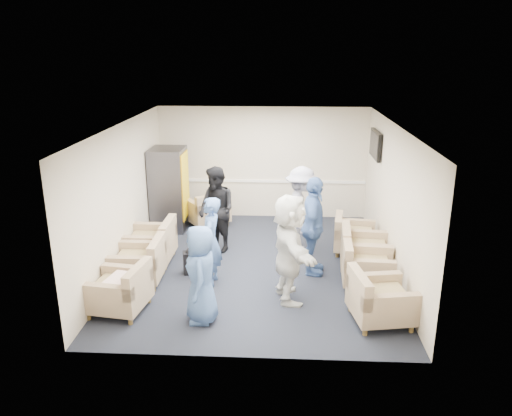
# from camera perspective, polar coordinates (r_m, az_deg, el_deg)

# --- Properties ---
(floor) EXTENTS (6.00, 6.00, 0.00)m
(floor) POSITION_cam_1_polar(r_m,az_deg,el_deg) (9.69, 0.06, -6.59)
(floor) COLOR black
(floor) RESTS_ON ground
(ceiling) EXTENTS (6.00, 6.00, 0.00)m
(ceiling) POSITION_cam_1_polar(r_m,az_deg,el_deg) (8.92, 0.06, 9.40)
(ceiling) COLOR silver
(ceiling) RESTS_ON back_wall
(back_wall) EXTENTS (5.00, 0.02, 2.70)m
(back_wall) POSITION_cam_1_polar(r_m,az_deg,el_deg) (12.11, 0.80, 5.17)
(back_wall) COLOR beige
(back_wall) RESTS_ON floor
(front_wall) EXTENTS (5.00, 0.02, 2.70)m
(front_wall) POSITION_cam_1_polar(r_m,az_deg,el_deg) (6.41, -1.34, -6.70)
(front_wall) COLOR beige
(front_wall) RESTS_ON floor
(left_wall) EXTENTS (0.02, 6.00, 2.70)m
(left_wall) POSITION_cam_1_polar(r_m,az_deg,el_deg) (9.67, -14.91, 1.26)
(left_wall) COLOR beige
(left_wall) RESTS_ON floor
(right_wall) EXTENTS (0.02, 6.00, 2.70)m
(right_wall) POSITION_cam_1_polar(r_m,az_deg,el_deg) (9.43, 15.42, 0.80)
(right_wall) COLOR beige
(right_wall) RESTS_ON floor
(chair_rail) EXTENTS (4.98, 0.04, 0.06)m
(chair_rail) POSITION_cam_1_polar(r_m,az_deg,el_deg) (12.20, 0.79, 3.09)
(chair_rail) COLOR white
(chair_rail) RESTS_ON back_wall
(tv) EXTENTS (0.10, 1.00, 0.58)m
(tv) POSITION_cam_1_polar(r_m,az_deg,el_deg) (10.97, 13.49, 7.05)
(tv) COLOR black
(tv) RESTS_ON right_wall
(armchair_left_near) EXTENTS (0.97, 0.97, 0.68)m
(armchair_left_near) POSITION_cam_1_polar(r_m,az_deg,el_deg) (8.25, -15.10, -9.24)
(armchair_left_near) COLOR #9C8364
(armchair_left_near) RESTS_ON floor
(armchair_left_mid) EXTENTS (0.88, 0.88, 0.70)m
(armchair_left_mid) POSITION_cam_1_polar(r_m,az_deg,el_deg) (9.15, -13.00, -6.24)
(armchair_left_mid) COLOR #9C8364
(armchair_left_mid) RESTS_ON floor
(armchair_left_far) EXTENTS (0.91, 0.91, 0.72)m
(armchair_left_far) POSITION_cam_1_polar(r_m,az_deg,el_deg) (9.95, -11.69, -4.06)
(armchair_left_far) COLOR #9C8364
(armchair_left_far) RESTS_ON floor
(armchair_right_near) EXTENTS (1.00, 1.00, 0.70)m
(armchair_right_near) POSITION_cam_1_polar(r_m,az_deg,el_deg) (7.91, 13.71, -10.29)
(armchair_right_near) COLOR #9C8364
(armchair_right_near) RESTS_ON floor
(armchair_right_midnear) EXTENTS (0.91, 0.91, 0.69)m
(armchair_right_midnear) POSITION_cam_1_polar(r_m,az_deg,el_deg) (9.01, 12.20, -6.60)
(armchair_right_midnear) COLOR #9C8364
(armchair_right_midnear) RESTS_ON floor
(armchair_right_midfar) EXTENTS (0.98, 0.98, 0.72)m
(armchair_right_midfar) POSITION_cam_1_polar(r_m,az_deg,el_deg) (9.58, 12.01, -4.97)
(armchair_right_midfar) COLOR #9C8364
(armchair_right_midfar) RESTS_ON floor
(armchair_right_far) EXTENTS (0.92, 0.92, 0.65)m
(armchair_right_far) POSITION_cam_1_polar(r_m,az_deg,el_deg) (10.38, 10.91, -3.28)
(armchair_right_far) COLOR #9C8364
(armchair_right_far) RESTS_ON floor
(armchair_corner) EXTENTS (1.22, 1.22, 0.70)m
(armchair_corner) POSITION_cam_1_polar(r_m,az_deg,el_deg) (11.78, -5.53, -0.35)
(armchair_corner) COLOR #9C8364
(armchair_corner) RESTS_ON floor
(vending_machine) EXTENTS (0.76, 0.89, 1.88)m
(vending_machine) POSITION_cam_1_polar(r_m,az_deg,el_deg) (11.53, -9.87, 2.14)
(vending_machine) COLOR #4B4A52
(vending_machine) RESTS_ON floor
(backpack) EXTENTS (0.34, 0.28, 0.51)m
(backpack) POSITION_cam_1_polar(r_m,az_deg,el_deg) (9.36, -7.39, -5.91)
(backpack) COLOR black
(backpack) RESTS_ON floor
(pillow) EXTENTS (0.45, 0.54, 0.14)m
(pillow) POSITION_cam_1_polar(r_m,az_deg,el_deg) (8.18, -15.25, -8.08)
(pillow) COLOR white
(pillow) RESTS_ON armchair_left_near
(person_front_left) EXTENTS (0.57, 0.80, 1.54)m
(person_front_left) POSITION_cam_1_polar(r_m,az_deg,el_deg) (7.59, -6.30, -7.56)
(person_front_left) COLOR #4466A3
(person_front_left) RESTS_ON floor
(person_mid_left) EXTENTS (0.40, 0.59, 1.60)m
(person_mid_left) POSITION_cam_1_polar(r_m,az_deg,el_deg) (8.71, -5.23, -3.87)
(person_mid_left) COLOR #4466A3
(person_mid_left) RESTS_ON floor
(person_back_left) EXTENTS (1.06, 1.08, 1.75)m
(person_back_left) POSITION_cam_1_polar(r_m,az_deg,el_deg) (10.14, -4.53, -0.20)
(person_back_left) COLOR black
(person_back_left) RESTS_ON floor
(person_back_right) EXTENTS (0.70, 1.17, 1.78)m
(person_back_right) POSITION_cam_1_polar(r_m,az_deg,el_deg) (10.08, 5.17, -0.25)
(person_back_right) COLOR beige
(person_back_right) RESTS_ON floor
(person_mid_right) EXTENTS (0.56, 1.12, 1.84)m
(person_mid_right) POSITION_cam_1_polar(r_m,az_deg,el_deg) (9.11, 6.54, -2.11)
(person_mid_right) COLOR #4466A3
(person_mid_right) RESTS_ON floor
(person_front_right) EXTENTS (0.84, 1.76, 1.82)m
(person_front_right) POSITION_cam_1_polar(r_m,az_deg,el_deg) (8.13, 3.84, -4.60)
(person_front_right) COLOR silver
(person_front_right) RESTS_ON floor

